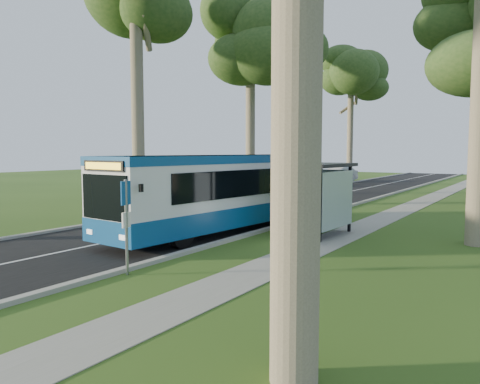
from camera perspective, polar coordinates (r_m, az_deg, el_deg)
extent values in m
plane|color=#305019|center=(15.30, -5.46, -7.20)|extent=(120.00, 120.00, 0.00)
cube|color=black|center=(25.41, 2.35, -2.28)|extent=(7.00, 100.00, 0.02)
cube|color=#9E9B93|center=(23.84, 9.63, -2.71)|extent=(0.25, 100.00, 0.12)
cube|color=#9E9B93|center=(27.34, -3.98, -1.67)|extent=(0.25, 100.00, 0.12)
cube|color=white|center=(25.41, 2.35, -2.25)|extent=(0.12, 100.00, 0.00)
cube|color=gray|center=(22.84, 16.57, -3.31)|extent=(1.50, 100.00, 0.02)
cube|color=white|center=(18.84, -1.87, 0.36)|extent=(3.35, 11.67, 2.73)
cube|color=navy|center=(18.95, -1.86, -2.61)|extent=(3.38, 11.71, 0.77)
cube|color=navy|center=(18.78, -1.88, 4.05)|extent=(3.38, 11.71, 0.31)
cube|color=black|center=(14.48, -15.01, -0.74)|extent=(2.16, 0.23, 1.39)
cube|color=yellow|center=(14.40, -15.20, 3.05)|extent=(1.72, 0.16, 0.21)
cube|color=black|center=(14.72, -14.68, -5.92)|extent=(2.30, 0.31, 0.29)
cylinder|color=black|center=(16.96, -11.77, -4.37)|extent=(0.35, 1.02, 1.00)
cylinder|color=black|center=(15.53, -6.07, -5.15)|extent=(0.35, 1.02, 1.00)
cylinder|color=black|center=(22.35, 0.77, -2.01)|extent=(0.35, 1.02, 1.00)
cylinder|color=black|center=(21.29, 5.71, -2.39)|extent=(0.35, 1.02, 1.00)
cylinder|color=gray|center=(12.52, -13.68, -4.23)|extent=(0.08, 0.08, 2.50)
cube|color=navy|center=(12.41, -13.76, -0.12)|extent=(0.08, 0.35, 0.62)
cylinder|color=yellow|center=(12.42, -13.89, 0.58)|extent=(0.04, 0.22, 0.22)
cube|color=white|center=(12.49, -13.70, -3.32)|extent=(0.08, 0.30, 0.40)
cube|color=black|center=(16.64, 9.94, -1.67)|extent=(0.11, 0.11, 2.64)
cube|color=black|center=(19.14, 13.10, -0.86)|extent=(0.11, 0.11, 2.64)
cube|color=black|center=(18.03, 9.77, 3.25)|extent=(1.87, 3.29, 0.13)
cube|color=silver|center=(17.84, 11.89, -0.91)|extent=(0.15, 2.69, 2.11)
cube|color=black|center=(16.78, 7.72, -1.58)|extent=(1.11, 0.21, 2.32)
cube|color=white|center=(16.71, 7.59, -1.61)|extent=(0.90, 0.06, 2.06)
cube|color=black|center=(18.40, 10.96, -3.70)|extent=(0.48, 1.91, 0.06)
cylinder|color=black|center=(20.51, 10.95, -2.93)|extent=(0.48, 0.48, 0.86)
cylinder|color=black|center=(20.45, 10.97, -1.68)|extent=(0.52, 0.52, 0.05)
imported|color=white|center=(42.14, 6.64, 1.60)|extent=(2.70, 4.72, 1.51)
imported|color=#A8AAB0|center=(49.74, 11.82, 2.11)|extent=(2.93, 5.20, 1.62)
cylinder|color=#7A6B56|center=(28.12, -12.40, 11.25)|extent=(0.72, 0.72, 12.69)
cylinder|color=#7A6B56|center=(35.00, 1.27, 9.25)|extent=(0.69, 0.69, 11.64)
ellipsoid|color=#27471B|center=(35.98, 1.29, 19.07)|extent=(5.20, 5.20, 7.98)
cylinder|color=#7A6B56|center=(44.75, 5.87, 9.62)|extent=(0.75, 0.75, 13.71)
ellipsoid|color=#27471B|center=(45.91, 5.96, 18.67)|extent=(5.20, 5.20, 9.40)
cylinder|color=#7A6B56|center=(52.84, 13.27, 6.87)|extent=(0.65, 0.65, 10.14)
ellipsoid|color=#27471B|center=(53.30, 13.39, 12.63)|extent=(5.20, 5.20, 6.95)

